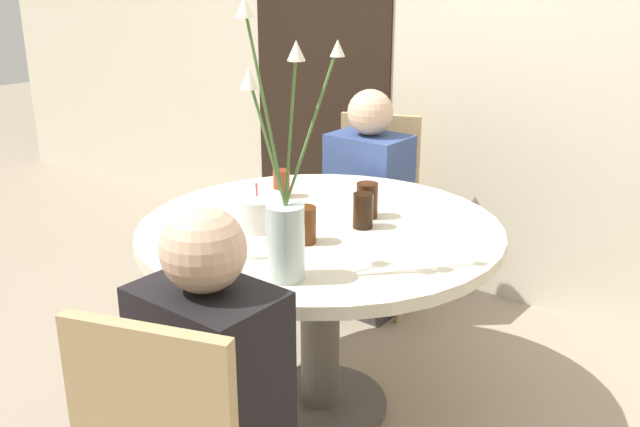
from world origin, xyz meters
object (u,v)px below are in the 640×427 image
at_px(side_plate, 258,248).
at_px(drink_glass_1, 367,200).
at_px(person_guest, 213,421).
at_px(drink_glass_4, 304,225).
at_px(flower_vase, 284,209).
at_px(drink_glass_3, 281,183).
at_px(birthday_cake, 257,211).
at_px(drink_glass_2, 363,211).
at_px(drink_glass_0, 211,237).
at_px(person_woman, 368,212).
at_px(chair_far_back, 375,200).

bearing_deg(side_plate, drink_glass_1, 78.82).
bearing_deg(person_guest, drink_glass_4, 109.31).
distance_m(flower_vase, drink_glass_1, 0.59).
bearing_deg(drink_glass_3, person_guest, -57.72).
relative_size(birthday_cake, drink_glass_1, 1.51).
relative_size(flower_vase, drink_glass_3, 7.32).
height_order(drink_glass_2, person_guest, person_guest).
relative_size(drink_glass_2, drink_glass_3, 1.14).
distance_m(drink_glass_2, drink_glass_3, 0.44).
distance_m(drink_glass_0, person_woman, 1.21).
bearing_deg(flower_vase, person_woman, 113.93).
distance_m(birthday_cake, flower_vase, 0.45).
relative_size(chair_far_back, person_woman, 0.85).
relative_size(drink_glass_4, person_guest, 0.11).
xyz_separation_m(drink_glass_1, drink_glass_3, (-0.39, -0.01, -0.01)).
relative_size(drink_glass_1, drink_glass_3, 1.18).
distance_m(drink_glass_4, person_guest, 0.71).
bearing_deg(side_plate, drink_glass_0, -132.10).
xyz_separation_m(side_plate, person_woman, (-0.31, 1.05, -0.23)).
bearing_deg(drink_glass_4, drink_glass_1, 87.01).
bearing_deg(birthday_cake, chair_far_back, 102.45).
distance_m(chair_far_back, drink_glass_1, 0.92).
xyz_separation_m(flower_vase, person_woman, (-0.51, 1.15, -0.43)).
height_order(chair_far_back, person_woman, person_woman).
bearing_deg(person_guest, birthday_cake, 124.45).
xyz_separation_m(side_plate, drink_glass_3, (-0.30, 0.45, 0.05)).
relative_size(drink_glass_3, person_guest, 0.10).
bearing_deg(person_woman, side_plate, -73.49).
distance_m(chair_far_back, drink_glass_3, 0.81).
height_order(side_plate, drink_glass_3, drink_glass_3).
bearing_deg(flower_vase, drink_glass_4, 118.01).
bearing_deg(person_guest, flower_vase, 103.22).
height_order(chair_far_back, drink_glass_4, chair_far_back).
xyz_separation_m(birthday_cake, drink_glass_0, (0.05, -0.26, -0.00)).
bearing_deg(flower_vase, person_guest, -76.78).
distance_m(side_plate, person_guest, 0.61).
height_order(drink_glass_2, drink_glass_3, drink_glass_2).
height_order(drink_glass_4, person_woman, person_woman).
height_order(flower_vase, drink_glass_2, flower_vase).
distance_m(drink_glass_2, person_woman, 0.87).
bearing_deg(drink_glass_2, drink_glass_0, -116.67).
height_order(side_plate, person_woman, person_woman).
height_order(drink_glass_0, drink_glass_4, drink_glass_4).
xyz_separation_m(chair_far_back, flower_vase, (0.57, -1.30, 0.43)).
bearing_deg(drink_glass_1, drink_glass_3, -178.40).
bearing_deg(chair_far_back, drink_glass_1, -81.01).
xyz_separation_m(drink_glass_1, drink_glass_4, (-0.02, -0.32, -0.00)).
xyz_separation_m(chair_far_back, drink_glass_1, (0.46, -0.74, 0.29)).
bearing_deg(drink_glass_4, person_guest, -70.69).
relative_size(birthday_cake, flower_vase, 0.24).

